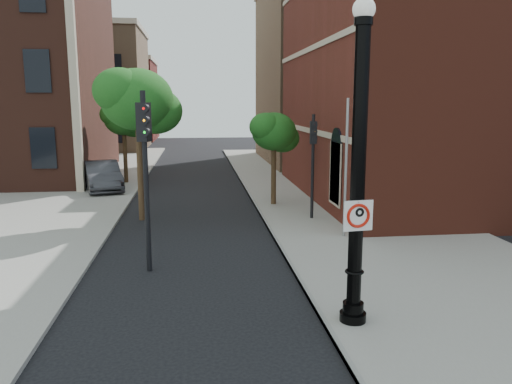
{
  "coord_description": "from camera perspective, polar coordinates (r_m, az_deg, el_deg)",
  "views": [
    {
      "loc": [
        -0.72,
        -10.74,
        4.91
      ],
      "look_at": [
        0.82,
        2.0,
        2.59
      ],
      "focal_mm": 35.0,
      "sensor_mm": 36.0,
      "label": 1
    }
  ],
  "objects": [
    {
      "name": "bg_building_red",
      "position": [
        69.66,
        -16.45,
        9.89
      ],
      "size": [
        12.0,
        12.0,
        10.0
      ],
      "primitive_type": "cube",
      "color": "maroon",
      "rests_on": "ground"
    },
    {
      "name": "street_tree_a",
      "position": [
        21.17,
        -13.3,
        10.07
      ],
      "size": [
        3.48,
        3.14,
        6.27
      ],
      "color": "#382716",
      "rests_on": "ground"
    },
    {
      "name": "traffic_signal_left",
      "position": [
        14.5,
        -12.57,
        4.51
      ],
      "size": [
        0.42,
        0.46,
        5.23
      ],
      "rotation": [
        0.0,
        0.0,
        -0.41
      ],
      "color": "black",
      "rests_on": "ground"
    },
    {
      "name": "sidewalk_left",
      "position": [
        30.3,
        -22.64,
        0.22
      ],
      "size": [
        10.0,
        50.0,
        0.12
      ],
      "primitive_type": "cube",
      "color": "gray",
      "rests_on": "ground"
    },
    {
      "name": "sidewalk_right",
      "position": [
        22.34,
        10.82,
        -2.49
      ],
      "size": [
        8.0,
        60.0,
        0.12
      ],
      "primitive_type": "cube",
      "color": "gray",
      "rests_on": "ground"
    },
    {
      "name": "street_tree_b",
      "position": [
        30.98,
        -14.83,
        8.0
      ],
      "size": [
        2.73,
        2.47,
        4.93
      ],
      "color": "#382716",
      "rests_on": "ground"
    },
    {
      "name": "traffic_signal_right",
      "position": [
        20.63,
        6.54,
        4.81
      ],
      "size": [
        0.31,
        0.38,
        4.43
      ],
      "rotation": [
        0.0,
        0.0,
        -0.16
      ],
      "color": "black",
      "rests_on": "ground"
    },
    {
      "name": "lamppost",
      "position": [
        10.76,
        11.54,
        0.97
      ],
      "size": [
        0.59,
        0.59,
        6.96
      ],
      "color": "black",
      "rests_on": "ground"
    },
    {
      "name": "street_tree_c",
      "position": [
        23.47,
        2.11,
        6.79
      ],
      "size": [
        2.47,
        2.23,
        4.45
      ],
      "color": "#382716",
      "rests_on": "ground"
    },
    {
      "name": "curb_edge",
      "position": [
        21.48,
        0.71,
        -2.79
      ],
      "size": [
        0.1,
        60.0,
        0.14
      ],
      "primitive_type": "cube",
      "color": "gray",
      "rests_on": "ground"
    },
    {
      "name": "no_parking_sign",
      "position": [
        10.71,
        11.62,
        -2.64
      ],
      "size": [
        0.66,
        0.12,
        0.66
      ],
      "rotation": [
        0.0,
        0.0,
        0.11
      ],
      "color": "white",
      "rests_on": "ground"
    },
    {
      "name": "ground",
      "position": [
        11.83,
        -2.85,
        -14.29
      ],
      "size": [
        120.0,
        120.0,
        0.0
      ],
      "primitive_type": "plane",
      "color": "black",
      "rests_on": "ground"
    },
    {
      "name": "bg_building_tan_a",
      "position": [
        55.9,
        -18.87,
        10.81
      ],
      "size": [
        12.0,
        12.0,
        12.0
      ],
      "primitive_type": "cube",
      "color": "#926F50",
      "rests_on": "ground"
    },
    {
      "name": "parked_car",
      "position": [
        29.23,
        -17.18,
        1.76
      ],
      "size": [
        3.12,
        5.37,
        1.67
      ],
      "primitive_type": "imported",
      "rotation": [
        0.0,
        0.0,
        0.28
      ],
      "color": "#2F2F35",
      "rests_on": "ground"
    },
    {
      "name": "utility_pole",
      "position": [
        18.0,
        10.23,
        2.46
      ],
      "size": [
        0.1,
        0.1,
        5.05
      ],
      "primitive_type": "cylinder",
      "color": "#999999",
      "rests_on": "ground"
    },
    {
      "name": "bg_building_tan_b",
      "position": [
        44.09,
        15.8,
        12.57
      ],
      "size": [
        22.0,
        14.0,
        14.0
      ],
      "primitive_type": "cube",
      "color": "#926F50",
      "rests_on": "ground"
    }
  ]
}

